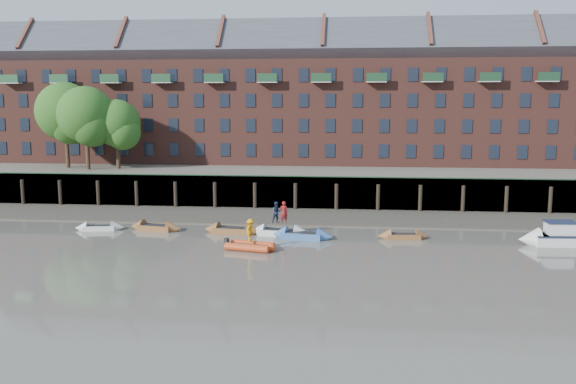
# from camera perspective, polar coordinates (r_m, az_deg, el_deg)

# --- Properties ---
(ground) EXTENTS (220.00, 220.00, 0.00)m
(ground) POSITION_cam_1_polar(r_m,az_deg,el_deg) (38.30, 0.78, -7.43)
(ground) COLOR #656057
(ground) RESTS_ON ground
(foreshore) EXTENTS (110.00, 8.00, 0.50)m
(foreshore) POSITION_cam_1_polar(r_m,az_deg,el_deg) (55.79, 2.40, -2.37)
(foreshore) COLOR #3D382F
(foreshore) RESTS_ON ground
(mud_band) EXTENTS (110.00, 1.60, 0.10)m
(mud_band) POSITION_cam_1_polar(r_m,az_deg,el_deg) (52.46, 2.18, -3.07)
(mud_band) COLOR #4C4336
(mud_band) RESTS_ON ground
(river_wall) EXTENTS (110.00, 1.23, 3.30)m
(river_wall) POSITION_cam_1_polar(r_m,az_deg,el_deg) (59.83, 2.66, -0.09)
(river_wall) COLOR #2D2A26
(river_wall) RESTS_ON ground
(bank_terrace) EXTENTS (110.00, 28.00, 3.20)m
(bank_terrace) POSITION_cam_1_polar(r_m,az_deg,el_deg) (73.31, 3.24, 1.49)
(bank_terrace) COLOR #5E594D
(bank_terrace) RESTS_ON ground
(apartment_terrace) EXTENTS (80.60, 15.56, 20.98)m
(apartment_terrace) POSITION_cam_1_polar(r_m,az_deg,el_deg) (73.80, 3.35, 10.27)
(apartment_terrace) COLOR brown
(apartment_terrace) RESTS_ON bank_terrace
(tree_cluster) EXTENTS (11.76, 7.74, 9.40)m
(tree_cluster) POSITION_cam_1_polar(r_m,az_deg,el_deg) (70.25, -18.57, 6.82)
(tree_cluster) COLOR #3A281C
(tree_cluster) RESTS_ON bank_terrace
(rowboat_0) EXTENTS (4.10, 1.82, 1.15)m
(rowboat_0) POSITION_cam_1_polar(r_m,az_deg,el_deg) (52.54, -17.21, -3.20)
(rowboat_0) COLOR silver
(rowboat_0) RESTS_ON ground
(rowboat_1) EXTENTS (4.69, 2.09, 1.31)m
(rowboat_1) POSITION_cam_1_polar(r_m,az_deg,el_deg) (51.25, -12.27, -3.27)
(rowboat_1) COLOR brown
(rowboat_1) RESTS_ON ground
(rowboat_2) EXTENTS (4.94, 1.99, 1.39)m
(rowboat_2) POSITION_cam_1_polar(r_m,az_deg,el_deg) (49.15, -5.19, -3.59)
(rowboat_2) COLOR brown
(rowboat_2) RESTS_ON ground
(rowboat_3) EXTENTS (5.06, 2.09, 1.42)m
(rowboat_3) POSITION_cam_1_polar(r_m,az_deg,el_deg) (48.22, -0.76, -3.79)
(rowboat_3) COLOR silver
(rowboat_3) RESTS_ON ground
(rowboat_4) EXTENTS (5.04, 2.20, 1.41)m
(rowboat_4) POSITION_cam_1_polar(r_m,az_deg,el_deg) (47.14, 1.33, -4.08)
(rowboat_4) COLOR #3D64A4
(rowboat_4) RESTS_ON ground
(rowboat_6) EXTENTS (4.03, 1.45, 1.15)m
(rowboat_6) POSITION_cam_1_polar(r_m,az_deg,el_deg) (47.90, 10.73, -4.08)
(rowboat_6) COLOR brown
(rowboat_6) RESTS_ON ground
(rib_tender) EXTENTS (3.70, 2.40, 0.62)m
(rib_tender) POSITION_cam_1_polar(r_m,az_deg,el_deg) (43.67, -3.41, -5.08)
(rib_tender) COLOR #C9441B
(rib_tender) RESTS_ON ground
(motor_launch) EXTENTS (5.64, 2.16, 2.28)m
(motor_launch) POSITION_cam_1_polar(r_m,az_deg,el_deg) (49.01, 23.43, -3.90)
(motor_launch) COLOR silver
(motor_launch) RESTS_ON ground
(person_rower_a) EXTENTS (0.72, 0.56, 1.77)m
(person_rower_a) POSITION_cam_1_polar(r_m,az_deg,el_deg) (47.96, -0.40, -1.92)
(person_rower_a) COLOR maroon
(person_rower_a) RESTS_ON rowboat_3
(person_rower_b) EXTENTS (1.03, 0.93, 1.72)m
(person_rower_b) POSITION_cam_1_polar(r_m,az_deg,el_deg) (48.10, -1.05, -1.91)
(person_rower_b) COLOR #19233F
(person_rower_b) RESTS_ON rowboat_3
(person_rib_crew) EXTENTS (0.84, 1.18, 1.65)m
(person_rib_crew) POSITION_cam_1_polar(r_m,az_deg,el_deg) (43.51, -3.53, -3.60)
(person_rib_crew) COLOR orange
(person_rib_crew) RESTS_ON rib_tender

